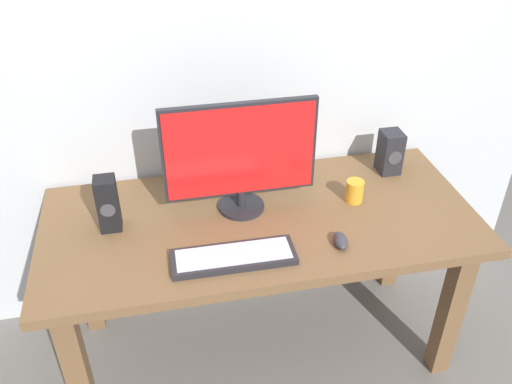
% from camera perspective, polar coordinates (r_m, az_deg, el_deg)
% --- Properties ---
extents(ground_plane, '(6.00, 6.00, 0.00)m').
position_cam_1_polar(ground_plane, '(2.60, 0.41, -15.59)').
color(ground_plane, slate).
extents(desk, '(1.67, 0.75, 0.73)m').
position_cam_1_polar(desk, '(2.17, 0.48, -4.97)').
color(desk, brown).
rests_on(desk, ground_plane).
extents(monitor, '(0.58, 0.18, 0.45)m').
position_cam_1_polar(monitor, '(2.03, -1.69, 3.89)').
color(monitor, '#232328').
rests_on(monitor, desk).
extents(keyboard_primary, '(0.43, 0.15, 0.03)m').
position_cam_1_polar(keyboard_primary, '(1.90, -2.36, -6.83)').
color(keyboard_primary, '#232328').
rests_on(keyboard_primary, desk).
extents(mouse, '(0.06, 0.10, 0.04)m').
position_cam_1_polar(mouse, '(1.98, 8.88, -5.05)').
color(mouse, '#333338').
rests_on(mouse, desk).
extents(speaker_right, '(0.09, 0.10, 0.19)m').
position_cam_1_polar(speaker_right, '(2.40, 13.90, 4.10)').
color(speaker_right, '#232328').
rests_on(speaker_right, desk).
extents(speaker_left, '(0.08, 0.08, 0.22)m').
position_cam_1_polar(speaker_left, '(2.06, -15.30, -1.21)').
color(speaker_left, black).
rests_on(speaker_left, desk).
extents(coffee_mug, '(0.07, 0.07, 0.09)m').
position_cam_1_polar(coffee_mug, '(2.20, 10.31, 0.09)').
color(coffee_mug, orange).
rests_on(coffee_mug, desk).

